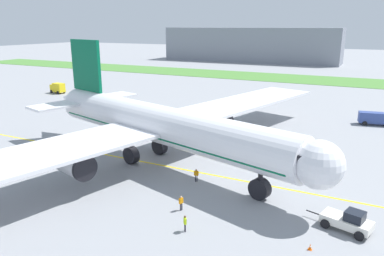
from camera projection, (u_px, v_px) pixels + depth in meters
name	position (u px, v px, depth m)	size (l,w,h in m)	color
ground_plane	(134.00, 162.00, 53.32)	(600.00, 600.00, 0.00)	gray
apron_taxi_line	(136.00, 160.00, 53.86)	(280.00, 0.36, 0.01)	yellow
grass_median_strip	(286.00, 78.00, 137.96)	(320.00, 24.00, 0.10)	#4C8438
airliner_foreground	(157.00, 124.00, 51.44)	(50.54, 81.44, 16.87)	white
pushback_tug	(348.00, 221.00, 35.28)	(6.45, 3.48, 2.15)	white
ground_crew_wingwalker_port	(185.00, 222.00, 35.05)	(0.46, 0.50, 1.68)	black
ground_crew_marshaller_front	(181.00, 202.00, 39.07)	(0.38, 0.56, 1.68)	black
ground_crew_wingwalker_starboard	(196.00, 174.00, 46.31)	(0.56, 0.39, 1.68)	black
traffic_cone_port_wing	(310.00, 247.00, 32.36)	(0.36, 0.36, 0.58)	#F2590C
service_truck_fuel_bowser	(58.00, 88.00, 106.97)	(4.94, 2.89, 2.96)	yellow
service_truck_catering_van	(375.00, 118.00, 72.71)	(6.38, 3.19, 2.53)	#33478C
terminal_building	(250.00, 45.00, 200.25)	(94.46, 20.00, 18.00)	gray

